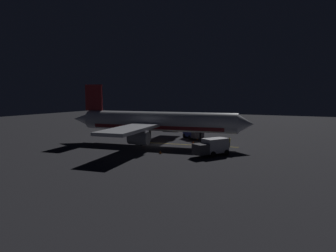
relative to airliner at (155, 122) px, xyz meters
name	(u,v)px	position (x,y,z in m)	size (l,w,h in m)	color
ground_plane	(158,145)	(-0.08, 0.59, -4.17)	(180.00, 180.00, 0.20)	#29292F
apron_guide_stripe	(183,144)	(-2.13, 4.59, -4.07)	(0.24, 20.03, 0.01)	gold
airliner	(155,122)	(0.00, 0.00, 0.00)	(32.18, 34.74, 11.01)	silver
baggage_truck	(212,147)	(5.23, 12.50, -2.78)	(5.73, 4.73, 2.58)	silver
catering_truck	(193,133)	(-9.22, 3.80, -2.87)	(5.17, 5.47, 2.33)	navy
ground_crew_worker	(229,142)	(-3.10, 12.92, -3.18)	(0.40, 0.40, 1.74)	black
traffic_cone_near_left	(160,152)	(7.33, 4.88, -3.82)	(0.50, 0.50, 0.55)	#EA590F
traffic_cone_near_right	(193,143)	(-3.45, 6.15, -3.82)	(0.50, 0.50, 0.55)	#EA590F
traffic_cone_under_wing	(197,139)	(-8.49, 5.10, -3.82)	(0.50, 0.50, 0.55)	#EA590F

